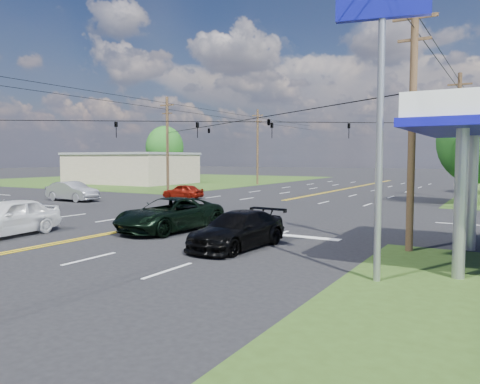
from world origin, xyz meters
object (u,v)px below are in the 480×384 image
Objects in this scene: polesign_se at (382,37)px; pickup_dkgreen at (170,215)px; pole_se at (412,121)px; pole_nw at (167,144)px; pole_left_far at (258,146)px; suv_black at (238,230)px; tree_right_a at (476,140)px; pole_ne at (458,139)px; pole_right_far at (475,143)px; retail_nw at (131,169)px; sedan_silver at (72,191)px; tree_far_l at (165,148)px; pickup_white at (7,218)px.

pickup_dkgreen is at bearing 158.10° from polesign_se.
pole_se and pole_nw have the same top height.
pole_left_far is (-26.00, 37.00, 0.25)m from pole_se.
pole_nw is 1.10× the size of polesign_se.
pickup_dkgreen is 13.37m from polesign_se.
tree_right_a is at bearing 78.08° from suv_black.
pole_ne is 0.95× the size of pole_right_far.
retail_nw reaches higher than suv_black.
suv_black is (-6.02, -20.62, -4.19)m from pole_ne.
pole_right_far reaches higher than pole_nw.
retail_nw is 45.21m from tree_right_a.
retail_nw is 1.96× the size of tree_right_a.
pole_nw is 1.63× the size of pickup_dkgreen.
suv_black is (19.98, -39.62, -4.45)m from pole_left_far.
pickup_dkgreen is at bearing -44.64° from retail_nw.
polesign_se is (28.00, -13.00, 6.10)m from sedan_silver.
tree_far_l is at bearing 156.50° from tree_right_a.
suv_black is (19.98, -20.62, -4.19)m from pole_nw.
pickup_dkgreen is 5.43m from suv_black.
tree_right_a is 1.68× the size of sedan_silver.
retail_nw is 10.69m from tree_far_l.
suv_black is at bearing -98.63° from pole_right_far.
pole_left_far is 1.00× the size of pole_right_far.
pole_nw is 26.00m from pole_ne.
polesign_se reaches higher than retail_nw.
pole_nw is 1.91× the size of suv_black.
retail_nw is 56.29m from polesign_se.
tree_far_l is at bearing 28.65° from sedan_silver.
polesign_se is (6.02, -2.38, 6.18)m from suv_black.
tree_right_a reaches higher than pickup_white.
tree_far_l is (-45.00, 23.00, 0.28)m from pole_ne.
pole_se is 1.00× the size of pole_ne.
polesign_se is (26.00, -23.00, 1.99)m from pole_nw.
pole_nw is 27.17m from tree_right_a.
sedan_silver is (-16.96, 8.56, -0.01)m from pickup_dkgreen.
pole_se is 45.22m from pole_left_far.
pole_right_far is (0.00, 19.00, 0.25)m from pole_ne.
pole_ne reaches higher than pickup_dkgreen.
pickup_white is (9.50, -42.44, -4.31)m from pole_left_far.
pole_left_far reaches higher than pole_nw.
pole_right_far is 2.01× the size of suv_black.
pole_ne is 3.16m from tree_right_a.
retail_nw is 27.48m from sedan_silver.
pickup_white is (26.50, -36.44, -1.15)m from retail_nw.
pole_right_far is at bearing 0.00° from pole_left_far.
pole_nw is at bearing 180.00° from pole_ne.
pole_ne is 1.10× the size of polesign_se.
polesign_se is (-0.00, -42.00, 1.73)m from pole_right_far.
suv_black is at bearing -45.90° from pole_nw.
polesign_se reaches higher than pickup_dkgreen.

